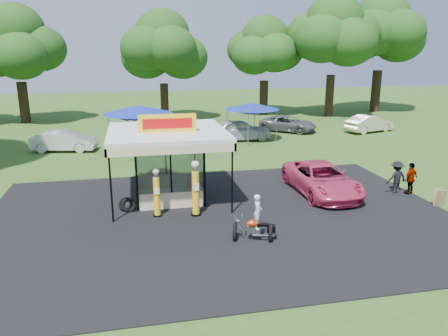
{
  "coord_description": "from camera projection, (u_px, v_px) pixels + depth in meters",
  "views": [
    {
      "loc": [
        -3.49,
        -15.14,
        7.08
      ],
      "look_at": [
        0.51,
        4.0,
        1.66
      ],
      "focal_mm": 35.0,
      "sensor_mm": 36.0,
      "label": 1
    }
  ],
  "objects": [
    {
      "name": "ground",
      "position": [
        232.0,
        237.0,
        16.86
      ],
      "size": [
        120.0,
        120.0,
        0.0
      ],
      "primitive_type": "plane",
      "color": "#325A1C",
      "rests_on": "ground"
    },
    {
      "name": "asphalt_apron",
      "position": [
        222.0,
        218.0,
        18.74
      ],
      "size": [
        20.0,
        14.0,
        0.04
      ],
      "primitive_type": "cube",
      "color": "black",
      "rests_on": "ground"
    },
    {
      "name": "gas_station_kiosk",
      "position": [
        168.0,
        163.0,
        20.7
      ],
      "size": [
        5.4,
        5.4,
        4.18
      ],
      "color": "white",
      "rests_on": "ground"
    },
    {
      "name": "gas_pump_left",
      "position": [
        157.0,
        193.0,
        18.64
      ],
      "size": [
        0.41,
        0.41,
        2.2
      ],
      "color": "black",
      "rests_on": "ground"
    },
    {
      "name": "gas_pump_right",
      "position": [
        196.0,
        190.0,
        18.7
      ],
      "size": [
        0.46,
        0.46,
        2.48
      ],
      "color": "black",
      "rests_on": "ground"
    },
    {
      "name": "motorcycle",
      "position": [
        256.0,
        222.0,
        16.4
      ],
      "size": [
        1.68,
        1.12,
        1.91
      ],
      "rotation": [
        0.0,
        0.0,
        -0.27
      ],
      "color": "black",
      "rests_on": "ground"
    },
    {
      "name": "spare_tires",
      "position": [
        127.0,
        205.0,
        19.37
      ],
      "size": [
        0.8,
        0.51,
        0.68
      ],
      "rotation": [
        0.0,
        0.0,
        -0.14
      ],
      "color": "black",
      "rests_on": "ground"
    },
    {
      "name": "a_frame_sign",
      "position": [
        439.0,
        198.0,
        19.98
      ],
      "size": [
        0.48,
        0.44,
        0.84
      ],
      "rotation": [
        0.0,
        0.0,
        -0.05
      ],
      "color": "#593819",
      "rests_on": "ground"
    },
    {
      "name": "kiosk_car",
      "position": [
        165.0,
        176.0,
        23.13
      ],
      "size": [
        2.82,
        1.13,
        0.96
      ],
      "primitive_type": "imported",
      "rotation": [
        0.0,
        0.0,
        1.57
      ],
      "color": "yellow",
      "rests_on": "ground"
    },
    {
      "name": "pink_sedan",
      "position": [
        322.0,
        179.0,
        21.7
      ],
      "size": [
        2.6,
        5.5,
        1.52
      ],
      "primitive_type": "imported",
      "rotation": [
        0.0,
        0.0,
        0.02
      ],
      "color": "#DC3C66",
      "rests_on": "ground"
    },
    {
      "name": "spectator_east_a",
      "position": [
        396.0,
        177.0,
        21.68
      ],
      "size": [
        1.14,
        0.74,
        1.67
      ],
      "primitive_type": "imported",
      "rotation": [
        0.0,
        0.0,
        3.25
      ],
      "color": "black",
      "rests_on": "ground"
    },
    {
      "name": "spectator_east_b",
      "position": [
        411.0,
        179.0,
        21.55
      ],
      "size": [
        1.04,
        0.73,
        1.63
      ],
      "primitive_type": "imported",
      "rotation": [
        0.0,
        0.0,
        3.53
      ],
      "color": "gray",
      "rests_on": "ground"
    },
    {
      "name": "bg_car_a",
      "position": [
        64.0,
        141.0,
        30.64
      ],
      "size": [
        4.62,
        2.26,
        1.46
      ],
      "primitive_type": "imported",
      "rotation": [
        0.0,
        0.0,
        1.4
      ],
      "color": "beige",
      "rests_on": "ground"
    },
    {
      "name": "bg_car_b",
      "position": [
        166.0,
        128.0,
        35.56
      ],
      "size": [
        5.34,
        2.26,
        1.54
      ],
      "primitive_type": "imported",
      "rotation": [
        0.0,
        0.0,
        1.59
      ],
      "color": "maroon",
      "rests_on": "ground"
    },
    {
      "name": "bg_car_c",
      "position": [
        240.0,
        130.0,
        34.22
      ],
      "size": [
        4.93,
        2.04,
        1.67
      ],
      "primitive_type": "imported",
      "rotation": [
        0.0,
        0.0,
        1.58
      ],
      "color": "silver",
      "rests_on": "ground"
    },
    {
      "name": "bg_car_d",
      "position": [
        288.0,
        124.0,
        37.85
      ],
      "size": [
        5.25,
        4.79,
        1.36
      ],
      "primitive_type": "imported",
      "rotation": [
        0.0,
        0.0,
        0.91
      ],
      "color": "#5E5E61",
      "rests_on": "ground"
    },
    {
      "name": "bg_car_e",
      "position": [
        369.0,
        123.0,
        37.61
      ],
      "size": [
        4.77,
        2.86,
        1.48
      ],
      "primitive_type": "imported",
      "rotation": [
        0.0,
        0.0,
        1.88
      ],
      "color": "beige",
      "rests_on": "ground"
    },
    {
      "name": "tent_west",
      "position": [
        138.0,
        110.0,
        29.53
      ],
      "size": [
        4.71,
        4.71,
        3.29
      ],
      "rotation": [
        0.0,
        0.0,
        0.42
      ],
      "color": "gray",
      "rests_on": "ground"
    },
    {
      "name": "tent_east",
      "position": [
        252.0,
        106.0,
        33.63
      ],
      "size": [
        4.24,
        4.24,
        2.97
      ],
      "rotation": [
        0.0,
        0.0,
        0.39
      ],
      "color": "gray",
      "rests_on": "ground"
    },
    {
      "name": "oak_far_b",
      "position": [
        17.0,
        49.0,
        40.65
      ],
      "size": [
        9.06,
        9.06,
        10.81
      ],
      "color": "black",
      "rests_on": "ground"
    },
    {
      "name": "oak_far_c",
      "position": [
        163.0,
        53.0,
        41.64
      ],
      "size": [
        8.83,
        8.83,
        10.4
      ],
      "color": "black",
      "rests_on": "ground"
    },
    {
      "name": "oak_far_d",
      "position": [
        265.0,
        54.0,
        45.95
      ],
      "size": [
        8.48,
        8.48,
        10.09
      ],
      "color": "black",
      "rests_on": "ground"
    },
    {
      "name": "oak_far_e",
      "position": [
        333.0,
        41.0,
        44.38
      ],
      "size": [
        10.07,
        10.07,
        11.99
      ],
      "color": "black",
      "rests_on": "ground"
    },
    {
      "name": "oak_far_f",
      "position": [
        381.0,
        39.0,
        48.02
      ],
      "size": [
        10.36,
        10.36,
        12.48
      ],
      "color": "black",
      "rests_on": "ground"
    }
  ]
}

